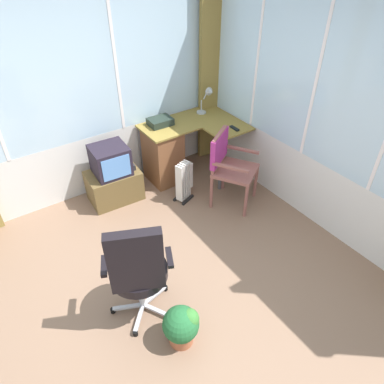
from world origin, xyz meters
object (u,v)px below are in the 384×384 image
at_px(tv_remote, 234,128).
at_px(paper_tray, 160,122).
at_px(desk, 167,152).
at_px(space_heater, 185,181).
at_px(wooden_armchair, 226,160).
at_px(potted_plant, 182,325).
at_px(office_chair, 138,269).
at_px(tv_on_stand, 113,177).
at_px(desk_lamp, 208,97).

bearing_deg(tv_remote, paper_tray, 138.09).
xyz_separation_m(desk, space_heater, (-0.07, -0.52, -0.14)).
distance_m(wooden_armchair, space_heater, 0.60).
xyz_separation_m(desk, potted_plant, (-1.18, -2.17, -0.20)).
distance_m(office_chair, tv_on_stand, 1.86).
bearing_deg(tv_remote, potted_plant, -139.15).
distance_m(desk, tv_remote, 0.95).
bearing_deg(paper_tray, wooden_armchair, -69.34).
xyz_separation_m(wooden_armchair, tv_on_stand, (-1.14, 0.81, -0.26)).
relative_size(tv_remote, tv_on_stand, 0.20).
xyz_separation_m(desk_lamp, potted_plant, (-1.90, -2.22, -0.79)).
bearing_deg(wooden_armchair, paper_tray, 110.66).
relative_size(desk_lamp, wooden_armchair, 0.38).
bearing_deg(desk, office_chair, -127.19).
bearing_deg(potted_plant, paper_tray, 62.82).
relative_size(tv_remote, paper_tray, 0.50).
distance_m(paper_tray, office_chair, 2.31).
bearing_deg(space_heater, desk, 82.90).
xyz_separation_m(desk, tv_remote, (0.70, -0.53, 0.37)).
distance_m(wooden_armchair, tv_on_stand, 1.43).
distance_m(space_heater, potted_plant, 1.99).
bearing_deg(tv_on_stand, wooden_armchair, -35.33).
bearing_deg(tv_remote, tv_on_stand, 161.13).
bearing_deg(space_heater, paper_tray, 85.36).
distance_m(paper_tray, potted_plant, 2.63).
height_order(desk, desk_lamp, desk_lamp).
bearing_deg(paper_tray, desk_lamp, -4.59).
height_order(desk_lamp, office_chair, same).
distance_m(wooden_armchair, office_chair, 1.93).
bearing_deg(potted_plant, desk_lamp, 49.52).
xyz_separation_m(desk_lamp, wooden_armchair, (-0.37, -0.88, -0.41)).
distance_m(desk, paper_tray, 0.42).
xyz_separation_m(wooden_armchair, office_chair, (-1.68, -0.94, 0.04)).
relative_size(desk, wooden_armchair, 1.31).
distance_m(tv_remote, paper_tray, 0.96).
bearing_deg(wooden_armchair, tv_remote, 39.69).
xyz_separation_m(desk_lamp, space_heater, (-0.78, -0.58, -0.73)).
distance_m(wooden_armchair, potted_plant, 2.06).
distance_m(desk, desk_lamp, 0.92).
distance_m(tv_on_stand, space_heater, 0.90).
bearing_deg(paper_tray, potted_plant, -117.18).
relative_size(paper_tray, space_heater, 0.55).
xyz_separation_m(desk, paper_tray, (-0.01, 0.11, 0.40)).
distance_m(desk_lamp, wooden_armchair, 1.04).
height_order(tv_remote, space_heater, tv_remote).
distance_m(desk, tv_on_stand, 0.81).
bearing_deg(potted_plant, tv_remote, 41.00).
distance_m(paper_tray, tv_on_stand, 0.93).
bearing_deg(tv_remote, desk_lamp, 88.92).
height_order(desk_lamp, tv_on_stand, desk_lamp).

